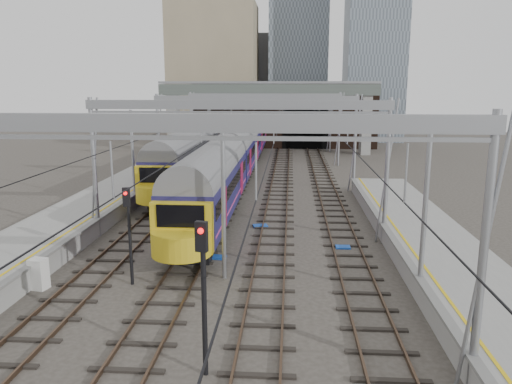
# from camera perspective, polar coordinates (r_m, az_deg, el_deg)

# --- Properties ---
(ground) EXTENTS (160.00, 160.00, 0.00)m
(ground) POSITION_cam_1_polar(r_m,az_deg,el_deg) (21.31, -4.34, -11.76)
(ground) COLOR #38332D
(ground) RESTS_ON ground
(platform_left) EXTENTS (4.32, 55.00, 1.12)m
(platform_left) POSITION_cam_1_polar(r_m,az_deg,el_deg) (26.66, -25.89, -6.76)
(platform_left) COLOR gray
(platform_left) RESTS_ON ground
(platform_right) EXTENTS (4.32, 47.00, 1.12)m
(platform_right) POSITION_cam_1_polar(r_m,az_deg,el_deg) (20.82, 24.58, -11.80)
(platform_right) COLOR gray
(platform_right) RESTS_ON ground
(tracks) EXTENTS (14.40, 80.00, 0.22)m
(tracks) POSITION_cam_1_polar(r_m,az_deg,el_deg) (35.46, -0.86, -1.99)
(tracks) COLOR #4C3828
(tracks) RESTS_ON ground
(overhead_line) EXTENTS (16.80, 80.00, 8.00)m
(overhead_line) POSITION_cam_1_polar(r_m,az_deg,el_deg) (40.94, -0.12, 9.15)
(overhead_line) COLOR gray
(overhead_line) RESTS_ON ground
(retaining_wall) EXTENTS (28.00, 2.75, 9.00)m
(retaining_wall) POSITION_cam_1_polar(r_m,az_deg,el_deg) (71.37, 2.78, 8.52)
(retaining_wall) COLOR black
(retaining_wall) RESTS_ON ground
(overbridge) EXTENTS (28.00, 3.00, 9.25)m
(overbridge) POSITION_cam_1_polar(r_m,az_deg,el_deg) (65.38, 1.45, 10.79)
(overbridge) COLOR gray
(overbridge) RESTS_ON ground
(city_skyline) EXTENTS (37.50, 27.50, 60.00)m
(city_skyline) POSITION_cam_1_polar(r_m,az_deg,el_deg) (90.19, 4.03, 17.33)
(city_skyline) COLOR tan
(city_skyline) RESTS_ON ground
(train_main) EXTENTS (2.96, 68.48, 5.04)m
(train_main) POSITION_cam_1_polar(r_m,az_deg,el_deg) (56.30, -1.06, 5.84)
(train_main) COLOR black
(train_main) RESTS_ON ground
(train_second) EXTENTS (2.93, 33.92, 5.00)m
(train_second) POSITION_cam_1_polar(r_m,az_deg,el_deg) (50.19, -6.31, 5.00)
(train_second) COLOR black
(train_second) RESTS_ON ground
(signal_near_left) EXTENTS (0.34, 0.45, 4.40)m
(signal_near_left) POSITION_cam_1_polar(r_m,az_deg,el_deg) (22.12, -14.35, -3.48)
(signal_near_left) COLOR black
(signal_near_left) RESTS_ON ground
(signal_near_centre) EXTENTS (0.38, 0.47, 4.86)m
(signal_near_centre) POSITION_cam_1_polar(r_m,az_deg,el_deg) (14.75, -6.05, -9.97)
(signal_near_centre) COLOR black
(signal_near_centre) RESTS_ON ground
(relay_cabinet) EXTENTS (0.78, 0.69, 1.36)m
(relay_cabinet) POSITION_cam_1_polar(r_m,az_deg,el_deg) (23.63, -23.57, -8.57)
(relay_cabinet) COLOR silver
(relay_cabinet) RESTS_ON ground
(equip_cover_a) EXTENTS (0.90, 0.69, 0.10)m
(equip_cover_a) POSITION_cam_1_polar(r_m,az_deg,el_deg) (25.69, -4.43, -7.43)
(equip_cover_a) COLOR #1849B4
(equip_cover_a) RESTS_ON ground
(equip_cover_b) EXTENTS (1.02, 0.83, 0.11)m
(equip_cover_b) POSITION_cam_1_polar(r_m,az_deg,el_deg) (31.19, 0.49, -3.89)
(equip_cover_b) COLOR #1849B4
(equip_cover_b) RESTS_ON ground
(equip_cover_c) EXTENTS (0.79, 0.56, 0.09)m
(equip_cover_c) POSITION_cam_1_polar(r_m,az_deg,el_deg) (27.58, 9.91, -6.22)
(equip_cover_c) COLOR #1849B4
(equip_cover_c) RESTS_ON ground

